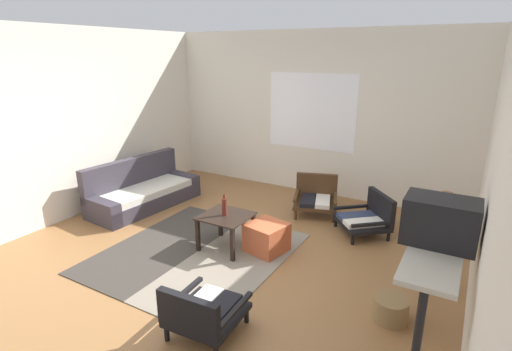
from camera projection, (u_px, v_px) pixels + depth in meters
ground_plane at (206, 268)px, 4.45m from camera, size 7.80×7.80×0.00m
far_wall_with_window at (313, 114)px, 6.58m from camera, size 5.60×0.13×2.70m
side_wall_right at (499, 186)px, 3.03m from camera, size 0.12×6.60×2.70m
side_wall_left at (64, 125)px, 5.56m from camera, size 0.12×6.60×2.70m
area_rug at (196, 253)px, 4.78m from camera, size 2.04×2.29×0.01m
couch at (142, 192)px, 6.20m from camera, size 0.87×1.82×0.74m
coffee_table at (226, 222)px, 4.80m from camera, size 0.58×0.56×0.44m
armchair_by_window at (316, 197)px, 5.90m from camera, size 0.77×0.73×0.57m
armchair_striped_foreground at (203, 312)px, 3.32m from camera, size 0.61×0.63×0.51m
armchair_corner at (368, 217)px, 5.25m from camera, size 0.86×0.86×0.55m
ottoman_orange at (267, 238)px, 4.78m from camera, size 0.51×0.51×0.36m
console_shelf at (436, 251)px, 3.21m from camera, size 0.39×1.59×0.90m
crt_television at (440, 221)px, 3.05m from camera, size 0.54×0.35×0.37m
clay_vase at (444, 213)px, 3.38m from camera, size 0.26×0.26×0.31m
glass_bottle at (224, 206)px, 4.75m from camera, size 0.06×0.06×0.27m
wicker_basket at (390, 309)px, 3.56m from camera, size 0.32×0.32×0.22m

